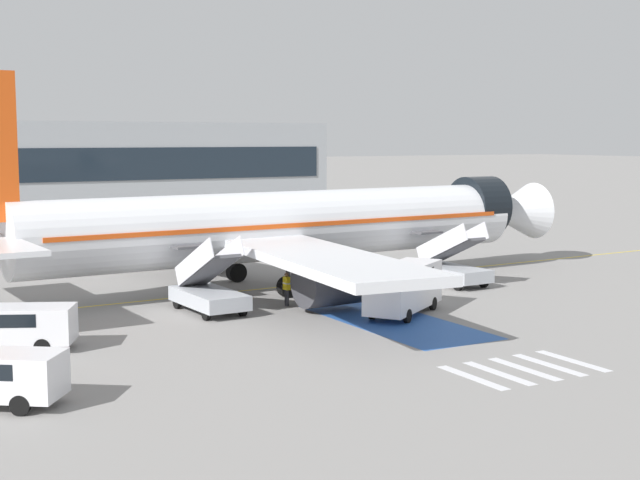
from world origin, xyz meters
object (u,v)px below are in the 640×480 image
(service_van_1, at_px, (3,324))
(fuel_tanker, at_px, (45,225))
(airliner, at_px, (274,227))
(service_van_0, at_px, (404,285))
(boarding_stairs_forward, at_px, (451,268))
(terminal_building, at_px, (5,169))
(ground_crew_0, at_px, (306,286))
(boarding_stairs_aft, at_px, (208,292))
(ground_crew_1, at_px, (287,287))
(ground_crew_2, at_px, (296,278))

(service_van_1, bearing_deg, fuel_tanker, 11.08)
(airliner, xyz_separation_m, service_van_0, (2.00, -9.85, -2.02))
(boarding_stairs_forward, relative_size, terminal_building, 0.07)
(fuel_tanker, xyz_separation_m, ground_crew_0, (5.85, -32.08, -0.60))
(boarding_stairs_aft, relative_size, ground_crew_0, 2.97)
(ground_crew_1, bearing_deg, fuel_tanker, 6.72)
(boarding_stairs_forward, height_order, ground_crew_2, boarding_stairs_forward)
(service_van_1, relative_size, ground_crew_2, 3.53)
(ground_crew_1, distance_m, ground_crew_2, 3.00)
(boarding_stairs_forward, bearing_deg, ground_crew_0, -173.55)
(ground_crew_0, xyz_separation_m, ground_crew_1, (-0.84, 0.47, -0.06))
(fuel_tanker, bearing_deg, airliner, -77.06)
(service_van_1, bearing_deg, airliner, -37.32)
(boarding_stairs_forward, height_order, boarding_stairs_aft, boarding_stairs_aft)
(ground_crew_1, bearing_deg, terminal_building, 0.31)
(airliner, xyz_separation_m, terminal_building, (-4.63, 55.79, 1.61))
(airliner, relative_size, ground_crew_1, 23.73)
(service_van_0, distance_m, ground_crew_0, 5.16)
(airliner, height_order, ground_crew_0, airliner)
(fuel_tanker, xyz_separation_m, ground_crew_2, (6.78, -29.18, -0.71))
(boarding_stairs_forward, relative_size, service_van_0, 0.94)
(ground_crew_0, xyz_separation_m, terminal_building, (-3.61, 61.49, 4.00))
(service_van_0, distance_m, service_van_1, 17.97)
(fuel_tanker, relative_size, ground_crew_1, 5.48)
(airliner, relative_size, fuel_tanker, 4.33)
(fuel_tanker, distance_m, ground_crew_0, 32.61)
(ground_crew_0, bearing_deg, boarding_stairs_aft, -7.81)
(ground_crew_2, bearing_deg, boarding_stairs_forward, 176.66)
(ground_crew_0, xyz_separation_m, ground_crew_2, (0.93, 2.90, -0.11))
(boarding_stairs_aft, height_order, fuel_tanker, boarding_stairs_aft)
(airliner, distance_m, service_van_0, 10.26)
(fuel_tanker, bearing_deg, ground_crew_0, -81.33)
(ground_crew_2, bearing_deg, terminal_building, -81.56)
(airliner, xyz_separation_m, ground_crew_1, (-1.86, -5.22, -2.45))
(boarding_stairs_aft, distance_m, fuel_tanker, 31.17)
(boarding_stairs_aft, bearing_deg, terminal_building, 85.99)
(fuel_tanker, distance_m, ground_crew_1, 32.01)
(service_van_1, bearing_deg, boarding_stairs_aft, -45.98)
(ground_crew_0, bearing_deg, boarding_stairs_forward, -167.59)
(airliner, xyz_separation_m, service_van_1, (-15.87, -8.07, -2.35))
(service_van_0, xyz_separation_m, ground_crew_0, (-3.03, 4.16, -0.37))
(ground_crew_1, bearing_deg, ground_crew_0, -121.86)
(boarding_stairs_aft, bearing_deg, service_van_0, -35.80)
(boarding_stairs_forward, distance_m, service_van_0, 9.34)
(airliner, height_order, terminal_building, airliner)
(fuel_tanker, bearing_deg, boarding_stairs_forward, -63.67)
(boarding_stairs_forward, distance_m, service_van_1, 25.47)
(airliner, bearing_deg, ground_crew_2, -4.69)
(boarding_stairs_aft, height_order, ground_crew_1, boarding_stairs_aft)
(boarding_stairs_aft, distance_m, ground_crew_2, 6.09)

